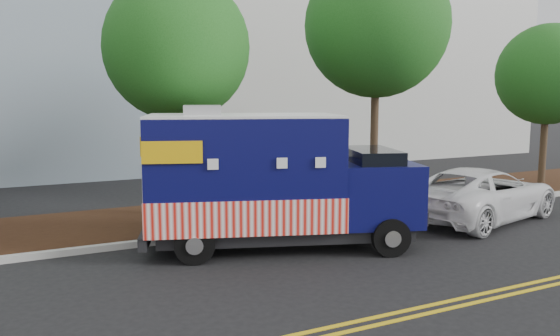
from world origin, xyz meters
name	(u,v)px	position (x,y,z in m)	size (l,w,h in m)	color
ground	(207,256)	(0.00, 0.00, 0.00)	(120.00, 120.00, 0.00)	black
curb	(188,238)	(0.00, 1.40, 0.07)	(120.00, 0.18, 0.15)	#9E9E99
mulch_strip	(166,220)	(0.00, 3.50, 0.07)	(120.00, 4.00, 0.15)	black
centerline_near	(304,333)	(0.00, -4.45, 0.01)	(120.00, 0.10, 0.01)	gold
tree_b	(177,48)	(0.50, 3.72, 4.81)	(4.03, 4.03, 6.84)	#38281C
tree_c	(377,26)	(7.00, 3.46, 5.75)	(4.64, 4.64, 8.08)	#38281C
tree_d	(548,75)	(14.60, 2.97, 4.30)	(3.79, 3.79, 6.21)	#38281C
food_truck	(268,184)	(1.50, -0.01, 1.50)	(6.66, 4.15, 3.31)	black
white_car	(481,194)	(8.18, -0.07, 0.75)	(2.47, 5.36, 1.49)	white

